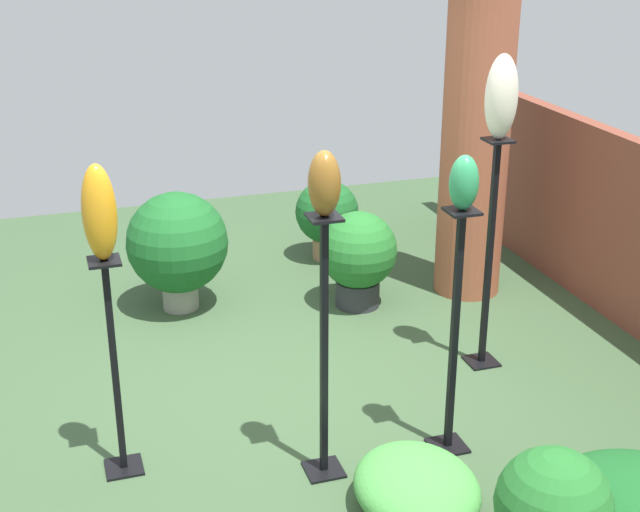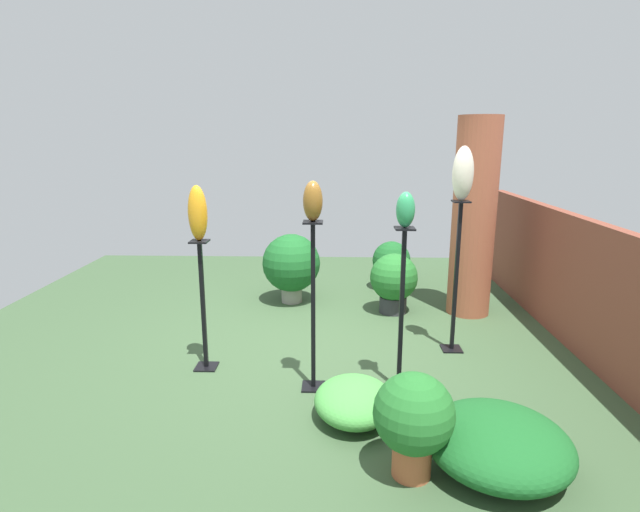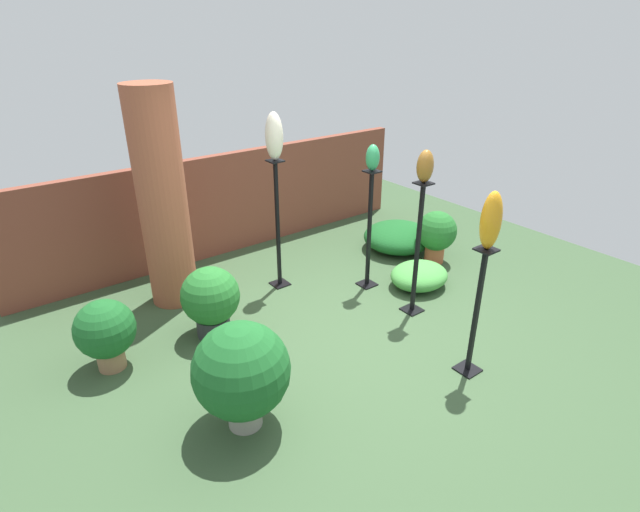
% 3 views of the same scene
% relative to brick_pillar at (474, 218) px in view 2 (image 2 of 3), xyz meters
% --- Properties ---
extents(ground_plane, '(8.00, 8.00, 0.00)m').
position_rel_brick_pillar_xyz_m(ground_plane, '(1.13, -1.86, -1.18)').
color(ground_plane, '#385133').
extents(brick_wall_back, '(5.60, 0.12, 1.34)m').
position_rel_brick_pillar_xyz_m(brick_wall_back, '(1.13, 0.81, -0.51)').
color(brick_wall_back, brown).
rests_on(brick_wall_back, ground).
extents(brick_pillar, '(0.51, 0.51, 2.36)m').
position_rel_brick_pillar_xyz_m(brick_pillar, '(0.00, 0.00, 0.00)').
color(brick_pillar, '#9E5138').
rests_on(brick_pillar, ground).
extents(pedestal_amber, '(0.20, 0.20, 1.22)m').
position_rel_brick_pillar_xyz_m(pedestal_amber, '(1.61, -2.85, -0.62)').
color(pedestal_amber, black).
rests_on(pedestal_amber, ground).
extents(pedestal_jade, '(0.20, 0.20, 1.41)m').
position_rel_brick_pillar_xyz_m(pedestal_jade, '(1.96, -1.09, -0.53)').
color(pedestal_jade, black).
rests_on(pedestal_jade, ground).
extents(pedestal_bronze, '(0.20, 0.20, 1.46)m').
position_rel_brick_pillar_xyz_m(pedestal_bronze, '(1.97, -1.82, -0.50)').
color(pedestal_bronze, black).
rests_on(pedestal_bronze, ground).
extents(pedestal_ivory, '(0.20, 0.20, 1.53)m').
position_rel_brick_pillar_xyz_m(pedestal_ivory, '(1.13, -0.45, -0.47)').
color(pedestal_ivory, black).
rests_on(pedestal_ivory, ground).
extents(art_vase_amber, '(0.16, 0.17, 0.49)m').
position_rel_brick_pillar_xyz_m(art_vase_amber, '(1.61, -2.85, 0.29)').
color(art_vase_amber, orange).
rests_on(art_vase_amber, pedestal_amber).
extents(art_vase_jade, '(0.15, 0.15, 0.29)m').
position_rel_brick_pillar_xyz_m(art_vase_jade, '(1.96, -1.09, 0.38)').
color(art_vase_jade, '#2D9356').
rests_on(art_vase_jade, pedestal_jade).
extents(art_vase_bronze, '(0.17, 0.16, 0.32)m').
position_rel_brick_pillar_xyz_m(art_vase_bronze, '(1.97, -1.82, 0.44)').
color(art_vase_bronze, brown).
rests_on(art_vase_bronze, pedestal_bronze).
extents(art_vase_ivory, '(0.19, 0.20, 0.51)m').
position_rel_brick_pillar_xyz_m(art_vase_ivory, '(1.13, -0.45, 0.60)').
color(art_vase_ivory, beige).
rests_on(art_vase_ivory, pedestal_ivory).
extents(potted_plant_front_left, '(0.51, 0.51, 0.69)m').
position_rel_brick_pillar_xyz_m(potted_plant_front_left, '(3.09, -1.15, -0.77)').
color(potted_plant_front_left, '#B25B38').
rests_on(potted_plant_front_left, ground).
extents(potted_plant_walkway_edge, '(0.75, 0.75, 0.90)m').
position_rel_brick_pillar_xyz_m(potted_plant_walkway_edge, '(-0.34, -2.21, -0.67)').
color(potted_plant_walkway_edge, gray).
rests_on(potted_plant_walkway_edge, ground).
extents(potted_plant_mid_right, '(0.58, 0.58, 0.74)m').
position_rel_brick_pillar_xyz_m(potted_plant_mid_right, '(0.02, -0.92, -0.77)').
color(potted_plant_mid_right, '#2D2D33').
rests_on(potted_plant_mid_right, ground).
extents(potted_plant_near_pillar, '(0.54, 0.54, 0.69)m').
position_rel_brick_pillar_xyz_m(potted_plant_near_pillar, '(-0.96, -0.84, -0.78)').
color(potted_plant_near_pillar, '#936B4C').
rests_on(potted_plant_near_pillar, ground).
extents(foliage_bed_east, '(0.73, 0.62, 0.28)m').
position_rel_brick_pillar_xyz_m(foliage_bed_east, '(2.43, -1.49, -1.04)').
color(foliage_bed_east, '#479942').
rests_on(foliage_bed_east, ground).
extents(foliage_bed_west, '(0.96, 0.94, 0.36)m').
position_rel_brick_pillar_xyz_m(foliage_bed_west, '(3.00, -0.58, -1.00)').
color(foliage_bed_west, '#195923').
rests_on(foliage_bed_west, ground).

